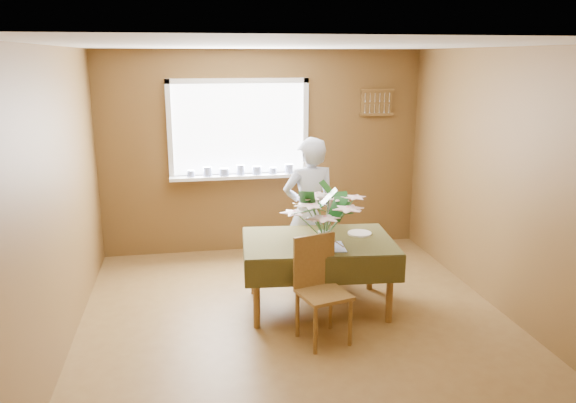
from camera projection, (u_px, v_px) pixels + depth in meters
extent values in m
plane|color=brown|center=(299.00, 326.00, 5.17)|extent=(4.50, 4.50, 0.00)
plane|color=white|center=(300.00, 45.00, 4.54)|extent=(4.50, 4.50, 0.00)
plane|color=brown|center=(263.00, 153.00, 7.00)|extent=(4.00, 0.00, 4.00)
plane|color=brown|center=(393.00, 304.00, 2.71)|extent=(4.00, 0.00, 4.00)
plane|color=brown|center=(56.00, 206.00, 4.50)|extent=(0.00, 4.50, 4.50)
plane|color=brown|center=(510.00, 185.00, 5.21)|extent=(0.00, 4.50, 4.50)
cube|color=white|center=(239.00, 129.00, 6.85)|extent=(1.60, 0.01, 1.10)
cube|color=white|center=(238.00, 81.00, 6.70)|extent=(1.72, 0.06, 0.06)
cube|color=white|center=(240.00, 176.00, 6.99)|extent=(1.72, 0.06, 0.06)
cube|color=white|center=(170.00, 131.00, 6.69)|extent=(0.06, 0.06, 1.22)
cube|color=white|center=(305.00, 128.00, 6.99)|extent=(0.06, 0.06, 1.22)
cube|color=white|center=(241.00, 176.00, 6.92)|extent=(1.72, 0.20, 0.04)
cylinder|color=white|center=(191.00, 174.00, 6.78)|extent=(0.09, 0.09, 0.08)
cylinder|color=white|center=(208.00, 172.00, 6.81)|extent=(0.11, 0.11, 0.12)
cylinder|color=white|center=(224.00, 172.00, 6.85)|extent=(0.12, 0.12, 0.09)
cylinder|color=white|center=(241.00, 170.00, 6.88)|extent=(0.10, 0.10, 0.13)
cylinder|color=white|center=(257.00, 170.00, 6.91)|extent=(0.11, 0.11, 0.10)
cylinder|color=white|center=(273.00, 171.00, 6.95)|extent=(0.09, 0.09, 0.08)
cylinder|color=white|center=(289.00, 169.00, 6.98)|extent=(0.11, 0.11, 0.12)
cube|color=brown|center=(377.00, 102.00, 7.08)|extent=(0.40, 0.03, 0.30)
cube|color=brown|center=(378.00, 90.00, 7.03)|extent=(0.44, 0.04, 0.03)
cube|color=brown|center=(377.00, 114.00, 7.10)|extent=(0.44, 0.04, 0.03)
cylinder|color=brown|center=(257.00, 295.00, 5.07)|extent=(0.06, 0.06, 0.65)
cylinder|color=brown|center=(390.00, 290.00, 5.18)|extent=(0.06, 0.06, 0.65)
cylinder|color=brown|center=(254.00, 264.00, 5.81)|extent=(0.06, 0.06, 0.65)
cylinder|color=brown|center=(370.00, 260.00, 5.92)|extent=(0.06, 0.06, 0.65)
cube|color=brown|center=(318.00, 243.00, 5.41)|extent=(1.45, 1.04, 0.04)
cube|color=#2B270F|center=(318.00, 240.00, 5.40)|extent=(1.51, 1.10, 0.01)
cube|color=#2B270F|center=(326.00, 272.00, 4.97)|extent=(1.43, 0.14, 0.26)
cube|color=#2B270F|center=(311.00, 238.00, 5.91)|extent=(1.43, 0.14, 0.26)
cube|color=#2B270F|center=(244.00, 256.00, 5.37)|extent=(0.10, 0.97, 0.26)
cube|color=#2B270F|center=(390.00, 251.00, 5.50)|extent=(0.10, 0.97, 0.26)
cube|color=#488BCE|center=(322.00, 247.00, 5.18)|extent=(0.44, 0.34, 0.01)
cylinder|color=brown|center=(329.00, 256.00, 6.41)|extent=(0.04, 0.04, 0.41)
cylinder|color=brown|center=(301.00, 254.00, 6.48)|extent=(0.04, 0.04, 0.41)
cylinder|color=brown|center=(324.00, 266.00, 6.10)|extent=(0.04, 0.04, 0.41)
cylinder|color=brown|center=(295.00, 264.00, 6.17)|extent=(0.04, 0.04, 0.41)
cube|color=brown|center=(312.00, 241.00, 6.23)|extent=(0.50, 0.50, 0.03)
cube|color=brown|center=(310.00, 225.00, 6.01)|extent=(0.36, 0.17, 0.45)
cylinder|color=brown|center=(315.00, 331.00, 4.64)|extent=(0.04, 0.04, 0.42)
cylinder|color=brown|center=(350.00, 323.00, 4.78)|extent=(0.04, 0.04, 0.42)
cylinder|color=brown|center=(297.00, 314.00, 4.94)|extent=(0.04, 0.04, 0.42)
cylinder|color=brown|center=(331.00, 307.00, 5.08)|extent=(0.04, 0.04, 0.42)
cube|color=brown|center=(324.00, 294.00, 4.80)|extent=(0.48, 0.48, 0.03)
cube|color=brown|center=(314.00, 260.00, 4.90)|extent=(0.39, 0.13, 0.47)
imported|color=white|center=(310.00, 211.00, 6.01)|extent=(0.62, 0.45, 1.60)
cylinder|color=white|center=(324.00, 239.00, 5.17)|extent=(0.12, 0.12, 0.15)
cylinder|color=#33662D|center=(324.00, 227.00, 5.14)|extent=(0.07, 0.07, 0.11)
cylinder|color=white|center=(360.00, 233.00, 5.58)|extent=(0.25, 0.25, 0.01)
cube|color=silver|center=(339.00, 244.00, 5.25)|extent=(0.05, 0.20, 0.00)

